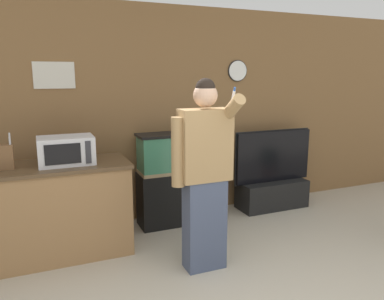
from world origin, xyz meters
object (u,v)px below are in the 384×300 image
at_px(counter_island, 45,212).
at_px(person_standing, 204,173).
at_px(microwave, 66,150).
at_px(tv_on_stand, 272,185).
at_px(aquarium_on_stand, 178,178).
at_px(knife_block, 5,157).

xyz_separation_m(counter_island, person_standing, (1.34, -0.81, 0.45)).
bearing_deg(person_standing, microwave, 144.94).
relative_size(tv_on_stand, person_standing, 0.65).
distance_m(microwave, person_standing, 1.37).
height_order(aquarium_on_stand, person_standing, person_standing).
height_order(knife_block, person_standing, person_standing).
bearing_deg(microwave, tv_on_stand, 7.43).
relative_size(knife_block, aquarium_on_stand, 0.30).
distance_m(microwave, knife_block, 0.53).
height_order(counter_island, aquarium_on_stand, aquarium_on_stand).
bearing_deg(tv_on_stand, knife_block, -173.85).
bearing_deg(tv_on_stand, counter_island, -173.68).
bearing_deg(tv_on_stand, microwave, -172.57).
relative_size(knife_block, person_standing, 0.19).
relative_size(microwave, person_standing, 0.29).
xyz_separation_m(aquarium_on_stand, tv_on_stand, (1.36, 0.01, -0.25)).
height_order(knife_block, tv_on_stand, knife_block).
bearing_deg(knife_block, person_standing, -25.47).
distance_m(counter_island, microwave, 0.64).
bearing_deg(person_standing, tv_on_stand, 36.23).
xyz_separation_m(microwave, aquarium_on_stand, (1.28, 0.34, -0.51)).
distance_m(knife_block, tv_on_stand, 3.28).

